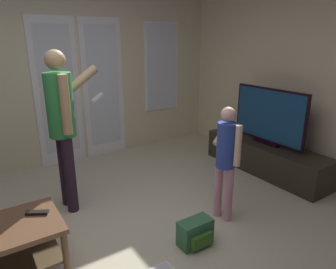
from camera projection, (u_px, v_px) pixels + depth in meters
ground_plane at (116, 252)px, 2.62m from camera, size 5.57×4.64×0.02m
wall_back_with_doors at (46, 74)px, 4.09m from camera, size 5.57×0.09×2.63m
wall_right_plain at (321, 76)px, 3.67m from camera, size 0.06×4.64×2.60m
tv_stand at (265, 157)px, 4.13m from camera, size 0.48×1.76×0.40m
flat_screen_tv at (269, 116)px, 3.96m from camera, size 0.08×1.08×0.74m
person_adult at (63, 118)px, 3.02m from camera, size 0.65×0.46×1.65m
person_child at (226, 154)px, 2.91m from camera, size 0.43×0.38×1.15m
backpack at (196, 233)px, 2.68m from camera, size 0.30×0.20×0.24m
tv_remote_black at (37, 212)px, 2.37m from camera, size 0.17×0.13×0.02m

